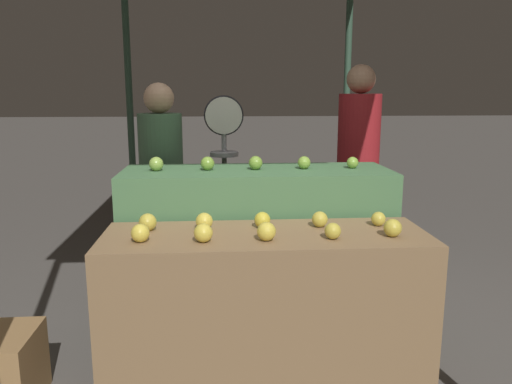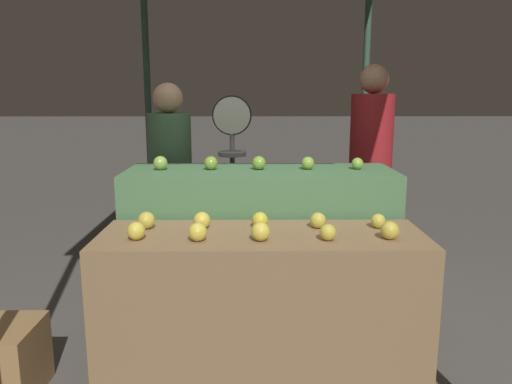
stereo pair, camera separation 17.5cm
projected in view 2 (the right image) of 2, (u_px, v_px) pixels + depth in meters
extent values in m
cylinder|color=#33513D|center=(148.00, 107.00, 5.31)|extent=(0.07, 0.07, 2.76)
cylinder|color=#33513D|center=(364.00, 107.00, 5.33)|extent=(0.07, 0.07, 2.76)
cube|color=olive|center=(262.00, 314.00, 2.54)|extent=(1.61, 0.55, 0.85)
cube|color=#4C7A4C|center=(260.00, 255.00, 3.10)|extent=(1.61, 0.55, 1.08)
sphere|color=yellow|center=(136.00, 231.00, 2.35)|extent=(0.09, 0.09, 0.09)
sphere|color=yellow|center=(198.00, 232.00, 2.33)|extent=(0.09, 0.09, 0.09)
sphere|color=yellow|center=(261.00, 232.00, 2.33)|extent=(0.09, 0.09, 0.09)
sphere|color=gold|center=(328.00, 232.00, 2.34)|extent=(0.08, 0.08, 0.08)
sphere|color=gold|center=(390.00, 230.00, 2.36)|extent=(0.09, 0.09, 0.09)
sphere|color=gold|center=(146.00, 220.00, 2.54)|extent=(0.09, 0.09, 0.09)
sphere|color=yellow|center=(202.00, 220.00, 2.54)|extent=(0.09, 0.09, 0.09)
sphere|color=gold|center=(260.00, 220.00, 2.56)|extent=(0.08, 0.08, 0.08)
sphere|color=gold|center=(318.00, 220.00, 2.55)|extent=(0.08, 0.08, 0.08)
sphere|color=gold|center=(378.00, 221.00, 2.55)|extent=(0.07, 0.07, 0.07)
sphere|color=#8EB247|center=(160.00, 163.00, 2.98)|extent=(0.08, 0.08, 0.08)
sphere|color=#7AA338|center=(211.00, 163.00, 2.98)|extent=(0.08, 0.08, 0.08)
sphere|color=#7AA338|center=(259.00, 163.00, 2.99)|extent=(0.08, 0.08, 0.08)
sphere|color=#84AD3D|center=(308.00, 163.00, 3.00)|extent=(0.08, 0.08, 0.08)
sphere|color=#84AD3D|center=(357.00, 164.00, 3.00)|extent=(0.07, 0.07, 0.07)
cylinder|color=#99999E|center=(233.00, 209.00, 3.63)|extent=(0.04, 0.04, 1.40)
cylinder|color=black|center=(232.00, 115.00, 3.49)|extent=(0.28, 0.01, 0.28)
cylinder|color=silver|center=(232.00, 115.00, 3.48)|extent=(0.26, 0.02, 0.26)
cylinder|color=#99999E|center=(232.00, 144.00, 3.52)|extent=(0.01, 0.01, 0.14)
cylinder|color=#99999E|center=(232.00, 154.00, 3.53)|extent=(0.20, 0.20, 0.03)
cube|color=#2D2D38|center=(173.00, 252.00, 3.70)|extent=(0.25, 0.17, 0.74)
cylinder|color=#476B4C|center=(170.00, 159.00, 3.56)|extent=(0.34, 0.34, 0.65)
sphere|color=tan|center=(168.00, 98.00, 3.48)|extent=(0.21, 0.21, 0.21)
cube|color=#2D2D38|center=(367.00, 230.00, 4.15)|extent=(0.29, 0.21, 0.81)
cylinder|color=maroon|center=(371.00, 139.00, 4.00)|extent=(0.41, 0.41, 0.71)
sphere|color=tan|center=(374.00, 79.00, 3.91)|extent=(0.23, 0.23, 0.23)
cube|color=#9E7547|center=(0.00, 361.00, 2.54)|extent=(0.38, 0.38, 0.38)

